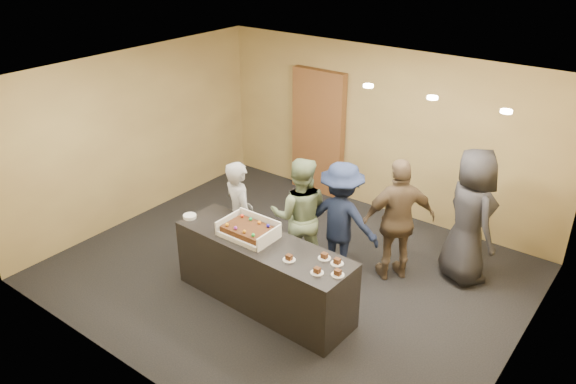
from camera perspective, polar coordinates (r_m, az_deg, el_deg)
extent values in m
plane|color=black|center=(7.88, 0.00, -8.17)|extent=(6.00, 6.00, 0.00)
plane|color=white|center=(6.74, 0.00, 11.17)|extent=(6.00, 6.00, 0.00)
cube|color=#977B49|center=(9.17, 9.51, 6.07)|extent=(6.00, 0.04, 2.70)
cube|color=#977B49|center=(5.67, -15.56, -7.94)|extent=(6.00, 0.04, 2.70)
cube|color=#977B49|center=(9.19, -15.17, 5.55)|extent=(0.04, 5.00, 2.70)
cube|color=#977B49|center=(6.11, 23.21, -6.59)|extent=(0.04, 5.00, 2.70)
cube|color=black|center=(7.08, -2.51, -8.20)|extent=(2.42, 0.78, 0.90)
cube|color=brown|center=(9.74, 3.08, 6.02)|extent=(1.00, 0.15, 2.19)
cube|color=white|center=(6.95, -4.04, -4.27)|extent=(0.66, 0.46, 0.06)
cube|color=white|center=(7.11, -6.08, -3.03)|extent=(0.02, 0.46, 0.18)
cube|color=white|center=(6.73, -1.92, -4.70)|extent=(0.02, 0.46, 0.18)
cube|color=white|center=(7.06, -2.84, -3.03)|extent=(0.66, 0.02, 0.20)
cube|color=#3E200E|center=(6.92, -4.06, -3.81)|extent=(0.58, 0.40, 0.07)
sphere|color=red|center=(7.11, -4.68, -2.42)|extent=(0.04, 0.04, 0.04)
sphere|color=#199853|center=(7.03, -3.82, -2.76)|extent=(0.04, 0.04, 0.04)
sphere|color=orange|center=(6.94, -2.94, -3.09)|extent=(0.04, 0.04, 0.04)
sphere|color=#2017CB|center=(6.87, -2.04, -3.44)|extent=(0.04, 0.04, 0.04)
sphere|color=#FF9F15|center=(6.93, -6.21, -3.30)|extent=(0.04, 0.04, 0.04)
sphere|color=purple|center=(6.84, -5.35, -3.65)|extent=(0.04, 0.04, 0.04)
sphere|color=orange|center=(6.76, -4.46, -4.01)|extent=(0.04, 0.04, 0.04)
sphere|color=green|center=(6.68, -3.56, -4.38)|extent=(0.04, 0.04, 0.04)
cylinder|color=white|center=(7.45, -9.96, -2.45)|extent=(0.17, 0.17, 0.04)
cylinder|color=white|center=(6.49, 0.11, -6.89)|extent=(0.15, 0.15, 0.01)
cube|color=#3E200E|center=(6.47, 0.11, -6.64)|extent=(0.07, 0.06, 0.06)
cylinder|color=white|center=(6.53, 3.71, -6.71)|extent=(0.15, 0.15, 0.01)
cube|color=#3E200E|center=(6.51, 3.72, -6.46)|extent=(0.07, 0.06, 0.06)
cylinder|color=white|center=(6.28, 2.97, -8.18)|extent=(0.15, 0.15, 0.01)
cube|color=#3E200E|center=(6.26, 2.98, -7.93)|extent=(0.07, 0.06, 0.06)
cylinder|color=white|center=(6.44, 5.01, -7.24)|extent=(0.15, 0.15, 0.01)
cube|color=#3E200E|center=(6.43, 5.02, -6.99)|extent=(0.07, 0.06, 0.06)
cylinder|color=white|center=(6.26, 5.07, -8.38)|extent=(0.15, 0.15, 0.01)
cube|color=#3E200E|center=(6.24, 5.08, -8.12)|extent=(0.07, 0.06, 0.06)
imported|color=gray|center=(7.62, -4.93, -2.48)|extent=(0.69, 0.58, 1.60)
imported|color=gray|center=(7.55, 1.22, -2.41)|extent=(1.02, 0.97, 1.66)
imported|color=#17203E|center=(7.52, 5.40, -2.82)|extent=(1.14, 0.77, 1.63)
imported|color=brown|center=(7.51, 11.13, -2.85)|extent=(0.99, 1.03, 1.72)
imported|color=#242428|center=(7.69, 18.01, -2.36)|extent=(1.09, 1.04, 1.87)
cylinder|color=#FFEAC6|center=(6.73, 8.16, 10.63)|extent=(0.12, 0.12, 0.03)
cylinder|color=#FFEAC6|center=(6.40, 14.46, 9.26)|extent=(0.12, 0.12, 0.03)
cylinder|color=#FFEAC6|center=(6.15, 21.30, 7.64)|extent=(0.12, 0.12, 0.03)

